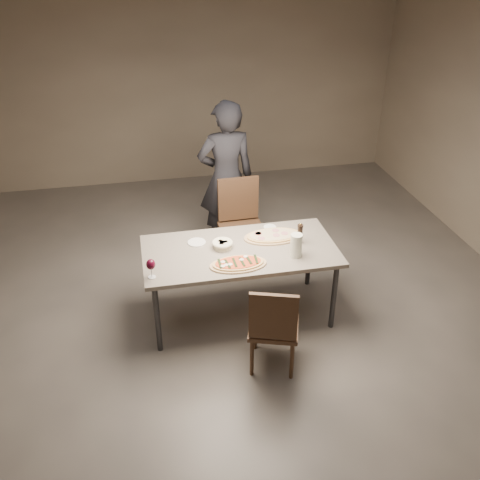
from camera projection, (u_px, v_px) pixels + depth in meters
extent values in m
plane|color=#5F5852|center=(240.00, 313.00, 5.34)|extent=(7.00, 7.00, 0.00)
plane|color=silver|center=(240.00, 11.00, 3.93)|extent=(7.00, 7.00, 0.00)
plane|color=gray|center=(190.00, 86.00, 7.60)|extent=(6.00, 0.00, 6.00)
cube|color=gray|center=(240.00, 251.00, 4.97)|extent=(1.80, 0.90, 0.04)
cylinder|color=#333335|center=(157.00, 319.00, 4.70)|extent=(0.05, 0.05, 0.71)
cylinder|color=#333335|center=(334.00, 296.00, 4.99)|extent=(0.05, 0.05, 0.71)
cylinder|color=#333335|center=(152.00, 273.00, 5.33)|extent=(0.05, 0.05, 0.71)
cylinder|color=#333335|center=(309.00, 255.00, 5.62)|extent=(0.05, 0.05, 0.71)
ellipsoid|color=white|center=(223.00, 266.00, 4.64)|extent=(0.04, 0.04, 0.01)
ellipsoid|color=white|center=(223.00, 261.00, 4.70)|extent=(0.04, 0.04, 0.01)
ellipsoid|color=white|center=(226.00, 265.00, 4.66)|extent=(0.04, 0.04, 0.01)
ellipsoid|color=white|center=(242.00, 259.00, 4.73)|extent=(0.04, 0.04, 0.01)
ellipsoid|color=white|center=(246.00, 256.00, 4.78)|extent=(0.04, 0.04, 0.01)
ellipsoid|color=white|center=(230.00, 264.00, 4.67)|extent=(0.04, 0.04, 0.01)
cube|color=black|center=(220.00, 263.00, 4.68)|extent=(0.02, 0.15, 0.01)
cube|color=black|center=(228.00, 264.00, 4.68)|extent=(0.04, 0.15, 0.01)
cube|color=black|center=(235.00, 263.00, 4.69)|extent=(0.02, 0.15, 0.01)
cube|color=black|center=(242.00, 262.00, 4.71)|extent=(0.03, 0.15, 0.01)
cube|color=black|center=(249.00, 260.00, 4.73)|extent=(0.04, 0.15, 0.01)
cube|color=black|center=(256.00, 259.00, 4.74)|extent=(0.03, 0.15, 0.01)
cylinder|color=#D28181|center=(258.00, 233.00, 5.15)|extent=(0.07, 0.07, 0.00)
cylinder|color=#D28181|center=(259.00, 233.00, 5.15)|extent=(0.07, 0.07, 0.00)
cylinder|color=#D28181|center=(276.00, 235.00, 5.12)|extent=(0.07, 0.07, 0.00)
cylinder|color=#D28181|center=(275.00, 230.00, 5.20)|extent=(0.07, 0.07, 0.00)
cylinder|color=#D28181|center=(285.00, 233.00, 5.15)|extent=(0.07, 0.07, 0.00)
cylinder|color=#D28181|center=(261.00, 238.00, 5.07)|extent=(0.07, 0.07, 0.00)
cylinder|color=beige|center=(222.00, 245.00, 4.97)|extent=(0.17, 0.17, 0.06)
torus|color=beige|center=(222.00, 243.00, 4.96)|extent=(0.20, 0.20, 0.03)
cube|color=#9D6140|center=(225.00, 243.00, 4.96)|extent=(0.06, 0.05, 0.04)
cube|color=#9D6140|center=(221.00, 243.00, 4.97)|extent=(0.07, 0.07, 0.04)
cube|color=#9D6140|center=(222.00, 245.00, 4.94)|extent=(0.05, 0.06, 0.04)
cylinder|color=white|center=(270.00, 227.00, 5.31)|extent=(0.13, 0.13, 0.01)
cylinder|color=#A59A3C|center=(270.00, 227.00, 5.31)|extent=(0.09, 0.09, 0.00)
cylinder|color=black|center=(300.00, 235.00, 5.02)|extent=(0.05, 0.05, 0.17)
cylinder|color=black|center=(300.00, 226.00, 4.97)|extent=(0.05, 0.05, 0.02)
sphere|color=gold|center=(301.00, 224.00, 4.96)|extent=(0.02, 0.02, 0.02)
cylinder|color=black|center=(296.00, 245.00, 4.87)|extent=(0.05, 0.05, 0.16)
cylinder|color=black|center=(296.00, 237.00, 4.82)|extent=(0.05, 0.05, 0.02)
sphere|color=gold|center=(296.00, 235.00, 4.81)|extent=(0.02, 0.02, 0.02)
cylinder|color=silver|center=(296.00, 246.00, 4.80)|extent=(0.11, 0.11, 0.22)
cylinder|color=silver|center=(152.00, 277.00, 4.56)|extent=(0.07, 0.07, 0.01)
cylinder|color=silver|center=(152.00, 273.00, 4.53)|extent=(0.01, 0.01, 0.08)
ellipsoid|color=#470A1D|center=(151.00, 264.00, 4.49)|extent=(0.08, 0.08, 0.10)
cylinder|color=white|center=(197.00, 242.00, 5.06)|extent=(0.17, 0.17, 0.01)
cube|color=#412A1B|center=(274.00, 327.00, 4.53)|extent=(0.52, 0.52, 0.04)
cylinder|color=#412A1B|center=(252.00, 357.00, 4.51)|extent=(0.03, 0.03, 0.38)
cylinder|color=#412A1B|center=(292.00, 361.00, 4.48)|extent=(0.03, 0.03, 0.38)
cylinder|color=#412A1B|center=(255.00, 332.00, 4.80)|extent=(0.03, 0.03, 0.38)
cylinder|color=#412A1B|center=(293.00, 334.00, 4.77)|extent=(0.03, 0.03, 0.38)
cube|color=#412A1B|center=(273.00, 317.00, 4.25)|extent=(0.39, 0.16, 0.43)
cube|color=#412A1B|center=(243.00, 231.00, 5.85)|extent=(0.49, 0.49, 0.04)
cylinder|color=#412A1B|center=(255.00, 240.00, 6.17)|extent=(0.04, 0.04, 0.44)
cylinder|color=#412A1B|center=(222.00, 243.00, 6.10)|extent=(0.04, 0.04, 0.44)
cylinder|color=#412A1B|center=(264.00, 257.00, 5.84)|extent=(0.04, 0.04, 0.44)
cylinder|color=#412A1B|center=(229.00, 261.00, 5.77)|extent=(0.04, 0.04, 0.44)
cube|color=#412A1B|center=(238.00, 199.00, 5.88)|extent=(0.45, 0.06, 0.50)
imported|color=black|center=(226.00, 178.00, 6.04)|extent=(0.68, 0.47, 1.78)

